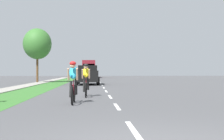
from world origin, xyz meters
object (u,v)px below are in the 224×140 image
at_px(pickup_silver, 87,75).
at_px(sedan_white, 88,74).
at_px(suv_black, 88,75).
at_px(street_tree_near, 37,44).
at_px(cyclist_lead, 73,82).
at_px(bus_maroon, 89,68).
at_px(cyclist_trailing, 86,80).

relative_size(pickup_silver, sedan_white, 1.19).
bearing_deg(suv_black, pickup_silver, 91.81).
bearing_deg(sedan_white, street_tree_near, -108.11).
relative_size(cyclist_lead, pickup_silver, 0.34).
distance_m(bus_maroon, street_tree_near, 27.83).
bearing_deg(cyclist_trailing, street_tree_near, 108.10).
bearing_deg(suv_black, sedan_white, 91.09).
distance_m(cyclist_trailing, bus_maroon, 45.21).
bearing_deg(cyclist_trailing, cyclist_lead, -98.34).
bearing_deg(pickup_silver, cyclist_lead, -89.87).
xyz_separation_m(suv_black, sedan_white, (-0.41, 21.52, -0.18)).
relative_size(pickup_silver, street_tree_near, 0.84).
distance_m(cyclist_trailing, suv_black, 12.78).
bearing_deg(cyclist_trailing, sedan_white, 90.92).
bearing_deg(street_tree_near, bus_maroon, 78.73).
bearing_deg(sedan_white, suv_black, -88.91).
relative_size(sedan_white, street_tree_near, 0.71).
distance_m(sedan_white, bus_maroon, 10.97).
height_order(cyclist_lead, suv_black, suv_black).
bearing_deg(suv_black, cyclist_lead, -90.99).
bearing_deg(pickup_silver, street_tree_near, -136.88).
distance_m(pickup_silver, street_tree_near, 8.20).
relative_size(sedan_white, bus_maroon, 0.37).
height_order(suv_black, bus_maroon, bus_maroon).
distance_m(cyclist_lead, cyclist_trailing, 2.83).
bearing_deg(bus_maroon, cyclist_trailing, -89.42).
xyz_separation_m(cyclist_lead, street_tree_near, (-5.47, 20.79, 3.52)).
relative_size(cyclist_trailing, suv_black, 0.37).
height_order(cyclist_lead, pickup_silver, pickup_silver).
xyz_separation_m(cyclist_trailing, street_tree_near, (-5.88, 17.99, 3.52)).
height_order(cyclist_trailing, pickup_silver, pickup_silver).
bearing_deg(sedan_white, cyclist_trailing, -89.08).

